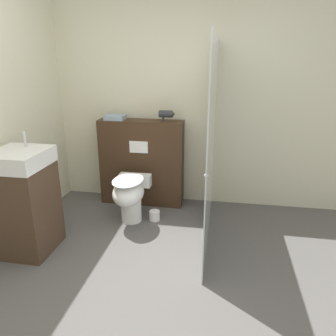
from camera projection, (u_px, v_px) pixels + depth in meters
name	position (u px, v px, depth m)	size (l,w,h in m)	color
ground_plane	(142.00, 302.00, 2.46)	(12.00, 12.00, 0.00)	#565451
wall_back	(180.00, 101.00, 3.90)	(8.00, 0.06, 2.50)	beige
partition_panel	(142.00, 163.00, 4.01)	(1.01, 0.26, 1.05)	#3D2819
shower_glass	(212.00, 144.00, 3.12)	(0.04, 1.66, 1.94)	silver
toilet	(130.00, 194.00, 3.56)	(0.37, 0.57, 0.53)	white
sink_vanity	(25.00, 202.00, 3.00)	(0.47, 0.51, 1.12)	#473323
hair_drier	(167.00, 114.00, 3.74)	(0.18, 0.08, 0.13)	#2D2D33
folded_towel	(115.00, 117.00, 3.88)	(0.23, 0.19, 0.06)	#8C9EAD
spare_toilet_roll	(155.00, 215.00, 3.69)	(0.12, 0.12, 0.11)	white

